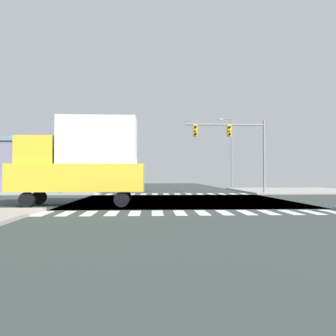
{
  "coord_description": "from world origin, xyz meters",
  "views": [
    {
      "loc": [
        -1.99,
        -22.01,
        1.69
      ],
      "look_at": [
        -0.47,
        9.64,
        2.36
      ],
      "focal_mm": 35.39,
      "sensor_mm": 36.0,
      "label": 1
    }
  ],
  "objects": [
    {
      "name": "crosswalk_near",
      "position": [
        -0.25,
        -7.3,
        0.0
      ],
      "size": [
        13.5,
        2.0,
        0.01
      ],
      "color": "silver",
      "rests_on": "ground"
    },
    {
      "name": "crosswalk_far",
      "position": [
        -0.25,
        7.3,
        0.0
      ],
      "size": [
        13.5,
        2.0,
        0.01
      ],
      "color": "silver",
      "rests_on": "ground"
    },
    {
      "name": "sedan_farside_1",
      "position": [
        -5.0,
        14.22,
        1.12
      ],
      "size": [
        1.8,
        4.3,
        1.88
      ],
      "rotation": [
        0.0,
        0.0,
        3.14
      ],
      "color": "black",
      "rests_on": "ground"
    },
    {
      "name": "box_truck_nearside_1",
      "position": [
        -5.82,
        -3.5,
        2.56
      ],
      "size": [
        7.2,
        2.4,
        4.85
      ],
      "rotation": [
        0.0,
        0.0,
        1.57
      ],
      "color": "black",
      "rests_on": "ground"
    },
    {
      "name": "street_lamp",
      "position": [
        7.84,
        19.4,
        5.25
      ],
      "size": [
        1.78,
        0.32,
        8.88
      ],
      "color": "gray",
      "rests_on": "ground"
    },
    {
      "name": "sedan_queued_3",
      "position": [
        -5.0,
        27.96,
        1.12
      ],
      "size": [
        1.8,
        4.3,
        1.88
      ],
      "rotation": [
        0.0,
        0.0,
        3.14
      ],
      "color": "black",
      "rests_on": "ground"
    },
    {
      "name": "sedan_leading_4",
      "position": [
        -5.0,
        20.75,
        1.12
      ],
      "size": [
        1.8,
        4.3,
        1.88
      ],
      "rotation": [
        0.0,
        0.0,
        3.14
      ],
      "color": "black",
      "rests_on": "ground"
    },
    {
      "name": "ground",
      "position": [
        0.0,
        0.0,
        -0.03
      ],
      "size": [
        90.0,
        90.0,
        0.05
      ],
      "color": "#333C38"
    },
    {
      "name": "sidewalk_corner_ne",
      "position": [
        13.0,
        12.0,
        0.07
      ],
      "size": [
        12.0,
        12.0,
        0.14
      ],
      "color": "#A09B91",
      "rests_on": "ground"
    },
    {
      "name": "sidewalk_corner_nw",
      "position": [
        -13.0,
        12.0,
        0.07
      ],
      "size": [
        12.0,
        12.0,
        0.14
      ],
      "color": "#9A9D8B",
      "rests_on": "ground"
    },
    {
      "name": "traffic_signal_mast",
      "position": [
        5.2,
        6.8,
        4.85
      ],
      "size": [
        7.06,
        0.55,
        6.54
      ],
      "color": "gray",
      "rests_on": "ground"
    }
  ]
}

